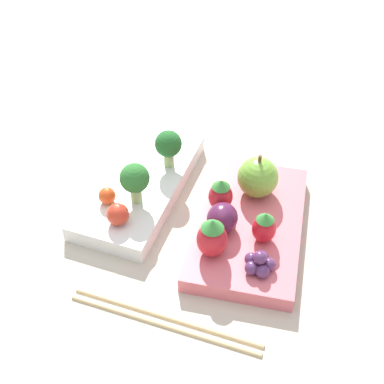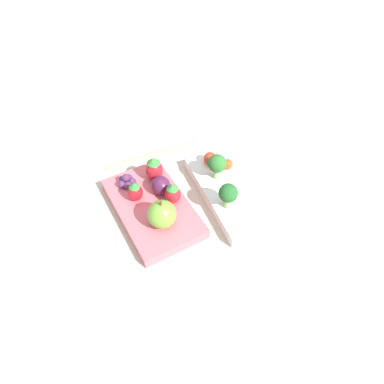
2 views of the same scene
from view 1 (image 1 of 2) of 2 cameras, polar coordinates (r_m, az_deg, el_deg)
The scene contains 14 objects.
ground_plane at distance 0.67m, azimuth -0.48°, elevation -1.96°, with size 4.00×4.00×0.00m, color #BCB29E.
bento_box_savoury at distance 0.69m, azimuth -5.60°, elevation 0.75°, with size 0.22×0.11×0.02m.
bento_box_fruit at distance 0.64m, azimuth 6.04°, elevation -3.62°, with size 0.22×0.16×0.02m.
broccoli_floret_0 at distance 0.68m, azimuth -2.54°, elevation 5.03°, with size 0.03×0.03×0.05m.
broccoli_floret_1 at distance 0.63m, azimuth -6.13°, elevation 1.35°, with size 0.04×0.04×0.05m.
cherry_tomato_0 at distance 0.62m, azimuth -7.94°, elevation -2.37°, with size 0.03×0.03×0.03m.
cherry_tomato_1 at distance 0.65m, azimuth -9.05°, elevation -0.39°, with size 0.02×0.02×0.02m.
apple at distance 0.65m, azimuth 7.03°, elevation 1.56°, with size 0.05×0.05×0.06m.
strawberry_0 at distance 0.60m, azimuth 7.70°, elevation -3.75°, with size 0.03×0.03×0.04m.
strawberry_1 at distance 0.64m, azimuth 3.18°, elevation -0.09°, with size 0.03×0.03×0.04m.
strawberry_2 at distance 0.58m, azimuth 2.15°, elevation -4.86°, with size 0.03×0.03×0.05m.
plum at distance 0.61m, azimuth 3.25°, elevation -2.79°, with size 0.04×0.04×0.03m.
grape_cluster at distance 0.58m, azimuth 7.19°, elevation -7.52°, with size 0.03×0.03×0.03m.
chopsticks_pair at distance 0.57m, azimuth -2.92°, elevation -13.50°, with size 0.03×0.21×0.01m.
Camera 1 is at (-0.43, -0.18, 0.49)m, focal length 50.00 mm.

